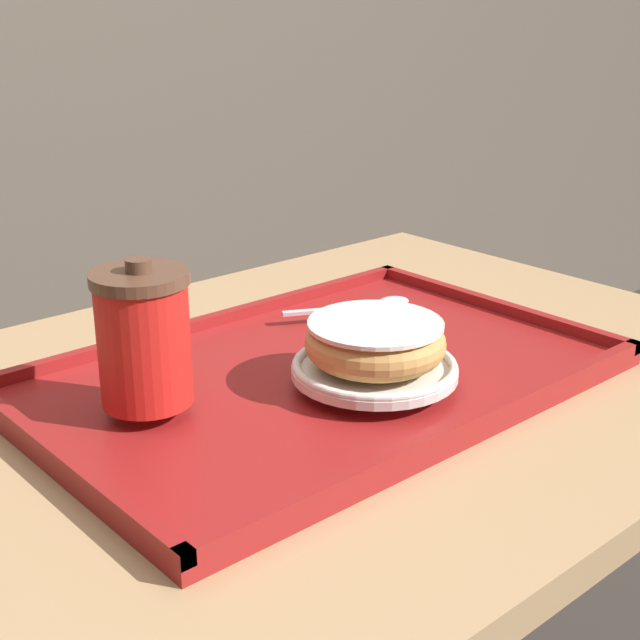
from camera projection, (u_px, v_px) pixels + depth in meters
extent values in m
cube|color=tan|center=(306.00, 398.00, 0.85)|extent=(0.96, 0.66, 0.03)
cube|color=maroon|center=(320.00, 378.00, 0.84)|extent=(0.54, 0.35, 0.01)
cube|color=maroon|center=(460.00, 428.00, 0.72)|extent=(0.54, 0.01, 0.01)
cube|color=maroon|center=(215.00, 319.00, 0.96)|extent=(0.54, 0.01, 0.01)
cube|color=maroon|center=(59.00, 457.00, 0.67)|extent=(0.01, 0.35, 0.01)
cube|color=maroon|center=(496.00, 305.00, 1.00)|extent=(0.01, 0.35, 0.01)
cylinder|color=red|center=(144.00, 344.00, 0.73)|extent=(0.08, 0.08, 0.10)
cylinder|color=brown|center=(139.00, 278.00, 0.71)|extent=(0.08, 0.08, 0.01)
cylinder|color=brown|center=(138.00, 265.00, 0.71)|extent=(0.02, 0.02, 0.01)
cylinder|color=white|center=(374.00, 371.00, 0.80)|extent=(0.15, 0.15, 0.01)
torus|color=white|center=(375.00, 365.00, 0.80)|extent=(0.15, 0.15, 0.01)
torus|color=tan|center=(375.00, 343.00, 0.79)|extent=(0.13, 0.13, 0.03)
cylinder|color=white|center=(376.00, 324.00, 0.78)|extent=(0.12, 0.12, 0.00)
ellipsoid|color=silver|center=(393.00, 302.00, 0.97)|extent=(0.04, 0.04, 0.01)
cube|color=silver|center=(331.00, 310.00, 0.96)|extent=(0.10, 0.06, 0.00)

